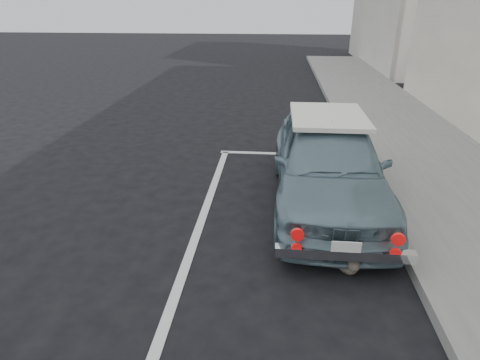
# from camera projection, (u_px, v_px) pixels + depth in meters

# --- Properties ---
(pline_front) EXTENTS (3.00, 0.12, 0.01)m
(pline_front) POSITION_uv_depth(u_px,v_px,m) (291.00, 154.00, 8.54)
(pline_front) COLOR silver
(pline_front) RESTS_ON ground
(pline_side) EXTENTS (0.12, 7.00, 0.01)m
(pline_side) POSITION_uv_depth(u_px,v_px,m) (195.00, 240.00, 5.48)
(pline_side) COLOR silver
(pline_side) RESTS_ON ground
(retro_coupe) EXTENTS (1.66, 4.12, 1.40)m
(retro_coupe) POSITION_uv_depth(u_px,v_px,m) (328.00, 162.00, 6.22)
(retro_coupe) COLOR gray
(retro_coupe) RESTS_ON ground
(cat) EXTENTS (0.33, 0.54, 0.29)m
(cat) POSITION_uv_depth(u_px,v_px,m) (348.00, 262.00, 4.79)
(cat) COLOR brown
(cat) RESTS_ON ground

